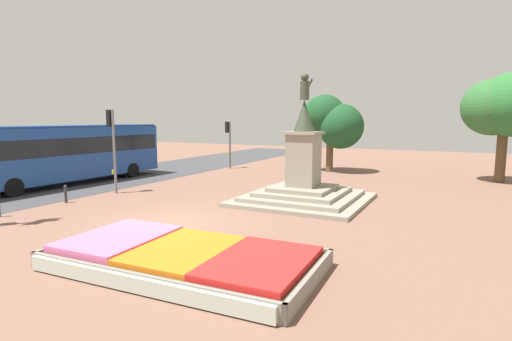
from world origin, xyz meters
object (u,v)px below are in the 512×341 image
kerb_bollard_mid_b (66,193)px  traffic_light_far_corner (229,136)px  city_bus (61,151)px  statue_monument (303,181)px  traffic_light_mid_block (112,137)px  flower_planter (181,258)px

kerb_bollard_mid_b → traffic_light_far_corner: bearing=89.9°
traffic_light_far_corner → city_bus: size_ratio=0.28×
statue_monument → kerb_bollard_mid_b: 10.31m
traffic_light_mid_block → kerb_bollard_mid_b: traffic_light_mid_block is taller
traffic_light_mid_block → kerb_bollard_mid_b: 3.54m
traffic_light_far_corner → traffic_light_mid_block: bearing=-89.6°
city_bus → traffic_light_mid_block: bearing=-5.9°
statue_monument → city_bus: statue_monument is taller
traffic_light_mid_block → kerb_bollard_mid_b: (-0.09, -2.65, -2.35)m
statue_monument → kerb_bollard_mid_b: statue_monument is taller
flower_planter → traffic_light_mid_block: 11.38m
flower_planter → kerb_bollard_mid_b: size_ratio=8.53×
flower_planter → statue_monument: bearing=90.9°
statue_monument → traffic_light_mid_block: bearing=-165.2°
traffic_light_mid_block → city_bus: traffic_light_mid_block is taller
statue_monument → traffic_light_far_corner: size_ratio=1.63×
traffic_light_far_corner → kerb_bollard_mid_b: size_ratio=4.29×
flower_planter → city_bus: city_bus is taller
flower_planter → traffic_light_far_corner: (-9.12, 17.34, 2.10)m
city_bus → kerb_bollard_mid_b: (4.30, -3.10, -1.46)m
traffic_light_mid_block → traffic_light_far_corner: size_ratio=1.19×
flower_planter → traffic_light_mid_block: traffic_light_mid_block is taller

